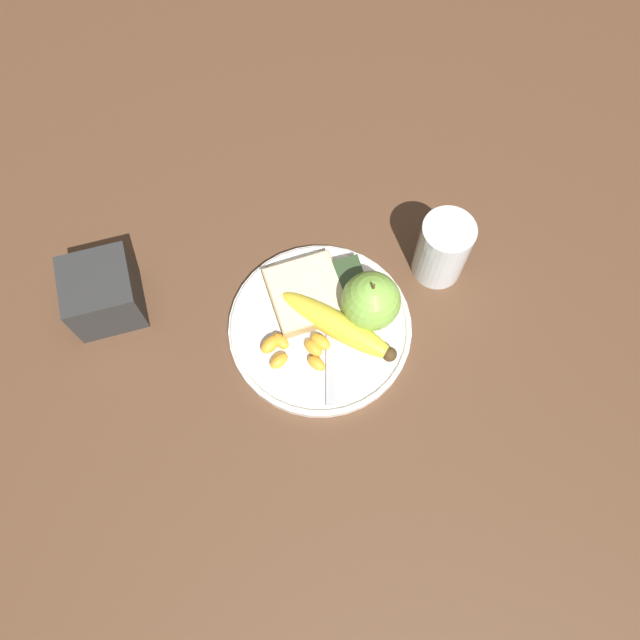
% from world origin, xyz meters
% --- Properties ---
extents(ground_plane, '(3.00, 3.00, 0.00)m').
position_xyz_m(ground_plane, '(0.00, 0.00, 0.00)').
color(ground_plane, brown).
extents(plate, '(0.24, 0.24, 0.01)m').
position_xyz_m(plate, '(0.00, 0.00, 0.01)').
color(plate, silver).
rests_on(plate, ground_plane).
extents(juice_glass, '(0.07, 0.07, 0.10)m').
position_xyz_m(juice_glass, '(0.05, -0.18, 0.05)').
color(juice_glass, silver).
rests_on(juice_glass, ground_plane).
extents(apple, '(0.08, 0.08, 0.09)m').
position_xyz_m(apple, '(-0.00, -0.07, 0.05)').
color(apple, '#84BC47').
rests_on(apple, plate).
extents(banana, '(0.15, 0.14, 0.04)m').
position_xyz_m(banana, '(-0.01, -0.02, 0.03)').
color(banana, yellow).
rests_on(banana, plate).
extents(bread_slice, '(0.10, 0.10, 0.02)m').
position_xyz_m(bread_slice, '(0.04, 0.01, 0.02)').
color(bread_slice, tan).
rests_on(bread_slice, plate).
extents(fork, '(0.17, 0.07, 0.00)m').
position_xyz_m(fork, '(-0.01, -0.01, 0.01)').
color(fork, '#B2B2B7').
rests_on(fork, plate).
extents(jam_packet, '(0.04, 0.04, 0.02)m').
position_xyz_m(jam_packet, '(0.06, -0.06, 0.02)').
color(jam_packet, white).
rests_on(jam_packet, plate).
extents(orange_segment_0, '(0.03, 0.04, 0.02)m').
position_xyz_m(orange_segment_0, '(-0.01, 0.07, 0.02)').
color(orange_segment_0, '#F9A32D').
rests_on(orange_segment_0, plate).
extents(orange_segment_1, '(0.03, 0.03, 0.02)m').
position_xyz_m(orange_segment_1, '(-0.03, 0.02, 0.02)').
color(orange_segment_1, '#F9A32D').
rests_on(orange_segment_1, plate).
extents(orange_segment_2, '(0.03, 0.03, 0.02)m').
position_xyz_m(orange_segment_2, '(-0.02, 0.01, 0.02)').
color(orange_segment_2, '#F9A32D').
rests_on(orange_segment_2, plate).
extents(orange_segment_3, '(0.03, 0.03, 0.01)m').
position_xyz_m(orange_segment_3, '(-0.05, 0.02, 0.02)').
color(orange_segment_3, '#F9A32D').
rests_on(orange_segment_3, plate).
extents(orange_segment_4, '(0.03, 0.03, 0.02)m').
position_xyz_m(orange_segment_4, '(-0.01, 0.06, 0.02)').
color(orange_segment_4, '#F9A32D').
rests_on(orange_segment_4, plate).
extents(orange_segment_5, '(0.03, 0.03, 0.01)m').
position_xyz_m(orange_segment_5, '(-0.04, 0.06, 0.02)').
color(orange_segment_5, '#F9A32D').
rests_on(orange_segment_5, plate).
extents(orange_segment_6, '(0.04, 0.02, 0.02)m').
position_xyz_m(orange_segment_6, '(0.02, 0.01, 0.02)').
color(orange_segment_6, '#F9A32D').
rests_on(orange_segment_6, plate).
extents(condiment_caddy, '(0.09, 0.09, 0.08)m').
position_xyz_m(condiment_caddy, '(0.11, 0.26, 0.04)').
color(condiment_caddy, '#2D2D2D').
rests_on(condiment_caddy, ground_plane).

